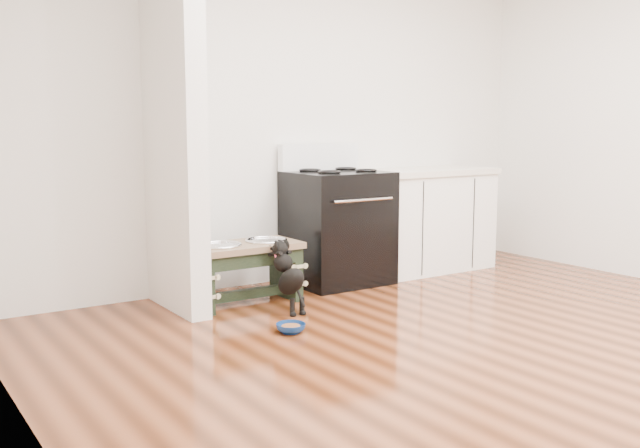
{
  "coord_description": "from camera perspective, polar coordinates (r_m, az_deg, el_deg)",
  "views": [
    {
      "loc": [
        -3.08,
        -2.57,
        1.3
      ],
      "look_at": [
        -0.25,
        1.67,
        0.59
      ],
      "focal_mm": 40.0,
      "sensor_mm": 36.0,
      "label": 1
    }
  ],
  "objects": [
    {
      "name": "puppy",
      "position": [
        4.98,
        -2.58,
        -3.99
      ],
      "size": [
        0.14,
        0.42,
        0.5
      ],
      "color": "black",
      "rests_on": "ground"
    },
    {
      "name": "partition_wall",
      "position": [
        5.05,
        -11.65,
        8.36
      ],
      "size": [
        0.15,
        0.8,
        2.7
      ],
      "primitive_type": "cube",
      "color": "silver",
      "rests_on": "ground"
    },
    {
      "name": "ground",
      "position": [
        4.22,
        15.85,
        -10.3
      ],
      "size": [
        5.0,
        5.0,
        0.0
      ],
      "primitive_type": "plane",
      "color": "#3F1B0B",
      "rests_on": "ground"
    },
    {
      "name": "dog_feeder",
      "position": [
        5.22,
        -6.08,
        -2.95
      ],
      "size": [
        0.81,
        0.43,
        0.46
      ],
      "color": "black",
      "rests_on": "ground"
    },
    {
      "name": "floor_bowl",
      "position": [
        4.54,
        -2.35,
        -8.31
      ],
      "size": [
        0.23,
        0.23,
        0.06
      ],
      "rotation": [
        0.0,
        0.0,
        0.23
      ],
      "color": "navy",
      "rests_on": "ground"
    },
    {
      "name": "cabinet_run",
      "position": [
        6.47,
        8.42,
        0.36
      ],
      "size": [
        1.24,
        0.64,
        0.91
      ],
      "color": "white",
      "rests_on": "ground"
    },
    {
      "name": "oven_range",
      "position": [
        5.85,
        1.41,
        -0.12
      ],
      "size": [
        0.76,
        0.69,
        1.14
      ],
      "color": "black",
      "rests_on": "ground"
    },
    {
      "name": "room_shell",
      "position": [
        4.03,
        16.75,
        12.17
      ],
      "size": [
        5.0,
        5.0,
        5.0
      ],
      "color": "silver",
      "rests_on": "ground"
    }
  ]
}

